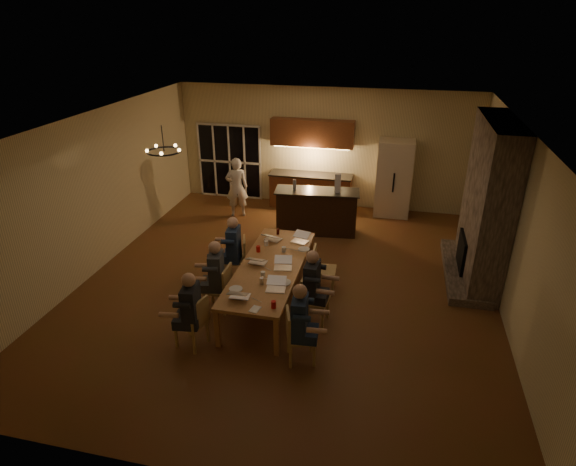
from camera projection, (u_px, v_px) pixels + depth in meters
The scene contains 43 objects.
floor at pixel (287, 284), 9.63m from camera, with size 9.00×9.00×0.00m, color brown.
back_wall at pixel (325, 148), 12.95m from camera, with size 8.00×0.04×3.20m, color beige.
left_wall at pixel (94, 193), 9.77m from camera, with size 0.04×9.00×3.20m, color beige.
right_wall at pixel (518, 230), 8.14m from camera, with size 0.04×9.00×3.20m, color beige.
ceiling at pixel (287, 123), 8.27m from camera, with size 8.00×9.00×0.04m, color white.
french_doors at pixel (230, 162), 13.68m from camera, with size 1.86×0.08×2.10m, color black.
fireplace at pixel (488, 203), 9.27m from camera, with size 0.58×2.50×3.20m, color #74655B.
kitchenette at pixel (311, 165), 12.89m from camera, with size 2.24×0.68×2.40m, color brown, non-canonical shape.
refrigerator at pixel (394, 178), 12.49m from camera, with size 0.90×0.68×2.00m, color beige.
dining_table at pixel (271, 283), 8.93m from camera, with size 1.10×3.13×0.75m, color #BB794B.
bar_island at pixel (317, 212), 11.65m from camera, with size 2.00×0.68×1.08m, color black.
chair_left_near at pixel (191, 322), 7.71m from camera, with size 0.44×0.44×0.89m, color tan, non-canonical shape.
chair_left_mid at pixel (217, 288), 8.63m from camera, with size 0.44×0.44×0.89m, color tan, non-canonical shape.
chair_left_far at pixel (235, 259), 9.64m from camera, with size 0.44×0.44×0.89m, color tan, non-canonical shape.
chair_right_near at pixel (301, 336), 7.37m from camera, with size 0.44×0.44×0.89m, color tan, non-canonical shape.
chair_right_mid at pixel (316, 300), 8.29m from camera, with size 0.44×0.44×0.89m, color tan, non-canonical shape.
chair_right_far at pixel (324, 269), 9.26m from camera, with size 0.44×0.44×0.89m, color tan, non-canonical shape.
person_left_near at pixel (192, 312), 7.53m from camera, with size 0.60×0.60×1.38m, color #21252B, non-canonical shape.
person_right_near at pixel (300, 324), 7.23m from camera, with size 0.60×0.60×1.38m, color navy, non-canonical shape.
person_left_mid at pixel (217, 277), 8.52m from camera, with size 0.60×0.60×1.38m, color #3D4349, non-canonical shape.
person_right_mid at pixel (312, 287), 8.20m from camera, with size 0.60×0.60×1.38m, color #21252B, non-canonical shape.
person_left_far at pixel (234, 249), 9.48m from camera, with size 0.60×0.60×1.38m, color navy, non-canonical shape.
standing_person at pixel (237, 187), 12.50m from camera, with size 0.58×0.38×1.58m, color silver.
chandelier at pixel (164, 151), 8.36m from camera, with size 0.60×0.60×0.03m, color black.
laptop_a at pixel (240, 291), 7.77m from camera, with size 0.32×0.28×0.23m, color silver, non-canonical shape.
laptop_b at pixel (276, 284), 7.95m from camera, with size 0.32×0.28×0.23m, color silver, non-canonical shape.
laptop_c at pixel (258, 257), 8.82m from camera, with size 0.32×0.28×0.23m, color silver, non-canonical shape.
laptop_d at pixel (283, 263), 8.62m from camera, with size 0.32×0.28×0.23m, color silver, non-canonical shape.
laptop_e at pixel (273, 234), 9.71m from camera, with size 0.32×0.28×0.23m, color silver, non-canonical shape.
laptop_f at pixel (300, 237), 9.61m from camera, with size 0.32×0.28×0.23m, color silver, non-canonical shape.
mug_front at pixel (263, 274), 8.38m from camera, with size 0.08×0.08×0.10m, color silver.
mug_mid at pixel (284, 249), 9.24m from camera, with size 0.08×0.08×0.10m, color silver.
mug_back at pixel (266, 243), 9.49m from camera, with size 0.09×0.09×0.10m, color silver.
redcup_near at pixel (274, 305), 7.50m from camera, with size 0.08×0.08×0.12m, color red.
redcup_mid at pixel (258, 249), 9.24m from camera, with size 0.08×0.08×0.12m, color red.
can_silver at pixel (262, 281), 8.15m from camera, with size 0.07×0.07×0.12m, color #B2B2B7.
can_cola at pixel (278, 232), 9.96m from camera, with size 0.06×0.06×0.12m, color #3F0F0C.
plate_near at pixel (284, 282), 8.21m from camera, with size 0.26×0.26×0.02m, color silver.
plate_left at pixel (236, 289), 8.01m from camera, with size 0.23×0.23×0.02m, color silver.
plate_far at pixel (304, 249), 9.34m from camera, with size 0.23×0.23×0.02m, color silver.
notepad at pixel (255, 309), 7.48m from camera, with size 0.14×0.19×0.01m, color white.
bar_bottle at pixel (295, 184), 11.47m from camera, with size 0.08×0.08×0.24m, color #99999E.
bar_blender at pixel (338, 183), 11.24m from camera, with size 0.14×0.14×0.45m, color silver.
Camera 1 is at (1.88, -8.08, 4.99)m, focal length 30.00 mm.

